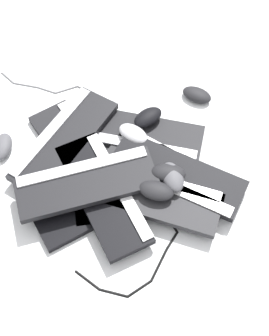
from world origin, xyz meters
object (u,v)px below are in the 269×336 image
Objects in this scene: mouse_0 at (156,191)px; mouse_1 at (148,117)px; mouse_3 at (2,147)px; mouse_4 at (197,95)px; keyboard_2 at (101,200)px; mouse_5 at (172,177)px; mouse_2 at (133,134)px; keyboard_0 at (139,134)px; keyboard_6 at (64,139)px; keyboard_4 at (170,172)px; keyboard_9 at (176,175)px; keyboard_5 at (103,193)px; keyboard_1 at (78,153)px; keyboard_3 at (141,196)px; keyboard_8 at (152,196)px; mouse_6 at (168,173)px; keyboard_7 at (87,183)px.

mouse_1 is at bearing -70.02° from mouse_0.
mouse_3 is 0.72m from mouse_4.
mouse_5 is (0.10, -0.21, 0.07)m from keyboard_2.
mouse_2 is 1.00× the size of mouse_3.
mouse_3 is at bearing -26.01° from mouse_1.
keyboard_6 is (-0.11, 0.24, 0.03)m from keyboard_0.
keyboard_9 is (-0.03, -0.03, 0.03)m from keyboard_4.
keyboard_5 and keyboard_6 have the same top height.
keyboard_6 and keyboard_9 have the same top height.
mouse_4 is (0.35, -0.34, 0.01)m from keyboard_1.
keyboard_9 is at bearing -97.56° from mouse_3.
keyboard_3 is 0.51m from mouse_3.
keyboard_9 reaches higher than keyboard_4.
keyboard_3 is at bearing 148.46° from keyboard_4.
keyboard_6 is 0.30m from mouse_1.
mouse_2 reaches higher than keyboard_4.
mouse_3 is (-0.15, 0.43, -0.03)m from mouse_2.
keyboard_2 is 0.93× the size of keyboard_8.
mouse_3 is (0.06, 0.55, -0.06)m from mouse_0.
mouse_6 is (-0.14, -0.15, 0.03)m from mouse_2.
mouse_2 reaches higher than keyboard_3.
mouse_5 reaches higher than mouse_2.
mouse_6 reaches higher than keyboard_3.
keyboard_7 is at bearing 16.74° from mouse_1.
keyboard_1 is at bearing 30.26° from keyboard_7.
keyboard_1 is 1.02× the size of keyboard_2.
keyboard_2 is 0.90× the size of keyboard_6.
mouse_1 is at bearing -11.38° from keyboard_5.
keyboard_7 is (-0.14, -0.08, 0.06)m from keyboard_1.
mouse_6 is (-0.17, -0.14, 0.07)m from keyboard_0.
keyboard_9 is 4.20× the size of mouse_4.
keyboard_6 is 1.02× the size of keyboard_7.
mouse_4 is (0.33, -0.40, -0.02)m from keyboard_6.
keyboard_0 is at bearing -10.06° from keyboard_5.
keyboard_4 is at bearing -9.70° from mouse_2.
keyboard_0 is at bearing 48.25° from keyboard_4.
keyboard_5 is 0.24m from mouse_2.
keyboard_0 is at bearing -65.93° from keyboard_6.
keyboard_1 is (-0.13, 0.18, 0.00)m from keyboard_0.
mouse_6 reaches higher than keyboard_1.
mouse_4 is 0.40m from mouse_5.
mouse_0 is 1.00× the size of mouse_2.
keyboard_7 is 4.13× the size of mouse_3.
keyboard_0 is 0.26m from keyboard_8.
mouse_5 is (-0.40, 0.01, 0.06)m from mouse_4.
keyboard_1 and keyboard_4 have the same top height.
mouse_2 is (0.09, 0.15, 0.04)m from keyboard_4.
mouse_1 reaches higher than keyboard_5.
mouse_0 is at bearing -106.79° from mouse_3.
keyboard_7 reaches higher than keyboard_2.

